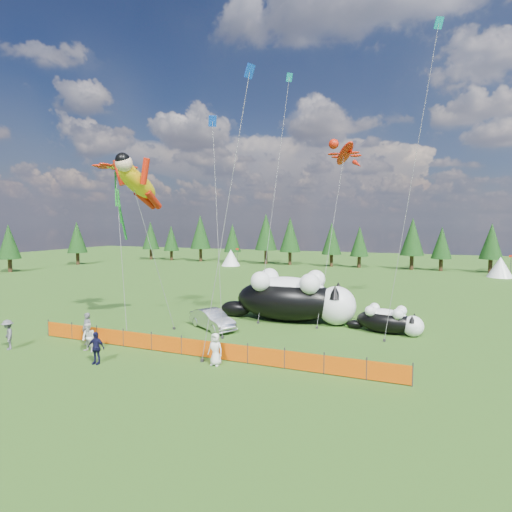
{
  "coord_description": "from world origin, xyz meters",
  "views": [
    {
      "loc": [
        10.78,
        -21.72,
        7.33
      ],
      "look_at": [
        0.72,
        4.0,
        5.04
      ],
      "focal_mm": 28.0,
      "sensor_mm": 36.0,
      "label": 1
    }
  ],
  "objects": [
    {
      "name": "ground",
      "position": [
        0.0,
        0.0,
        0.0
      ],
      "size": [
        160.0,
        160.0,
        0.0
      ],
      "primitive_type": "plane",
      "color": "#113D0B",
      "rests_on": "ground"
    },
    {
      "name": "diamond_kite_b",
      "position": [
        11.8,
        7.07,
        18.69
      ],
      "size": [
        3.15,
        3.98,
        20.87
      ],
      "color": "#0D939C",
      "rests_on": "ground"
    },
    {
      "name": "tree_line",
      "position": [
        0.0,
        45.0,
        4.0
      ],
      "size": [
        90.0,
        4.0,
        8.0
      ],
      "primitive_type": null,
      "color": "black",
      "rests_on": "ground"
    },
    {
      "name": "safety_fence",
      "position": [
        0.0,
        -3.0,
        0.5
      ],
      "size": [
        22.06,
        0.06,
        1.1
      ],
      "color": "#262626",
      "rests_on": "ground"
    },
    {
      "name": "flower_kite",
      "position": [
        -8.98,
        1.39,
        11.15
      ],
      "size": [
        5.76,
        5.76,
        12.32
      ],
      "color": "red",
      "rests_on": "ground"
    },
    {
      "name": "gecko_kite",
      "position": [
        5.44,
        11.96,
        12.99
      ],
      "size": [
        4.6,
        9.81,
        14.75
      ],
      "color": "red",
      "rests_on": "ground"
    },
    {
      "name": "spectator_c",
      "position": [
        -4.36,
        -5.89,
        0.85
      ],
      "size": [
        1.04,
        0.61,
        1.7
      ],
      "primitive_type": "imported",
      "rotation": [
        0.0,
        0.0,
        0.11
      ],
      "color": "black",
      "rests_on": "ground"
    },
    {
      "name": "diamond_kite_a",
      "position": [
        -3.56,
        5.94,
        14.51
      ],
      "size": [
        4.08,
        6.0,
        16.46
      ],
      "color": "blue",
      "rests_on": "ground"
    },
    {
      "name": "spectator_b",
      "position": [
        -6.18,
        -4.52,
        0.83
      ],
      "size": [
        0.83,
        0.51,
        1.65
      ],
      "primitive_type": "imported",
      "rotation": [
        0.0,
        0.0,
        -0.05
      ],
      "color": "silver",
      "rests_on": "ground"
    },
    {
      "name": "diamond_kite_c",
      "position": [
        1.89,
        -0.29,
        15.14
      ],
      "size": [
        1.65,
        4.11,
        16.73
      ],
      "color": "blue",
      "rests_on": "ground"
    },
    {
      "name": "car",
      "position": [
        -1.92,
        2.45,
        0.67
      ],
      "size": [
        4.24,
        3.33,
        1.35
      ],
      "primitive_type": "imported",
      "rotation": [
        0.0,
        0.0,
        1.03
      ],
      "color": "silver",
      "rests_on": "ground"
    },
    {
      "name": "cat_small",
      "position": [
        9.49,
        5.78,
        0.87
      ],
      "size": [
        5.06,
        2.39,
        1.84
      ],
      "rotation": [
        0.0,
        0.0,
        -0.17
      ],
      "color": "black",
      "rests_on": "ground"
    },
    {
      "name": "diamond_kite_d",
      "position": [
        0.42,
        12.2,
        18.59
      ],
      "size": [
        0.86,
        8.2,
        21.28
      ],
      "color": "#0D939C",
      "rests_on": "ground"
    },
    {
      "name": "superhero_kite",
      "position": [
        -6.53,
        0.65,
        10.02
      ],
      "size": [
        4.28,
        4.39,
        12.09
      ],
      "color": "gold",
      "rests_on": "ground"
    },
    {
      "name": "spectator_e",
      "position": [
        1.52,
        -3.79,
        0.84
      ],
      "size": [
        0.86,
        0.6,
        1.68
      ],
      "primitive_type": "imported",
      "rotation": [
        0.0,
        0.0,
        -0.08
      ],
      "color": "silver",
      "rests_on": "ground"
    },
    {
      "name": "cat_large",
      "position": [
        2.66,
        6.64,
        1.8
      ],
      "size": [
        10.47,
        3.96,
        3.78
      ],
      "rotation": [
        0.0,
        0.0,
        0.04
      ],
      "color": "black",
      "rests_on": "ground"
    },
    {
      "name": "spectator_a",
      "position": [
        -7.17,
        -3.6,
        0.98
      ],
      "size": [
        0.76,
        0.54,
        1.97
      ],
      "primitive_type": "imported",
      "rotation": [
        0.0,
        0.0,
        -0.1
      ],
      "color": "#545458",
      "rests_on": "ground"
    },
    {
      "name": "festival_tents",
      "position": [
        11.0,
        40.0,
        1.4
      ],
      "size": [
        50.0,
        3.2,
        2.8
      ],
      "primitive_type": null,
      "color": "white",
      "rests_on": "ground"
    },
    {
      "name": "spectator_d",
      "position": [
        -10.85,
        -5.89,
        0.88
      ],
      "size": [
        1.27,
        1.09,
        1.75
      ],
      "primitive_type": "imported",
      "rotation": [
        0.0,
        0.0,
        -0.54
      ],
      "color": "#545458",
      "rests_on": "ground"
    }
  ]
}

